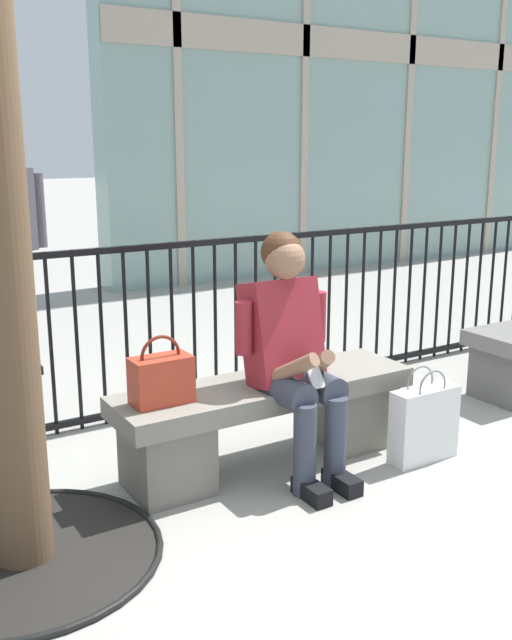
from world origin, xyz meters
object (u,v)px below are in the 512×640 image
at_px(shopping_bag, 424,423).
at_px(handbag_on_bench, 161,379).
at_px(stone_bench, 266,414).
at_px(seated_person_with_phone, 292,348).
at_px(bystander_at_railing, 7,235).

bearing_deg(shopping_bag, handbag_on_bench, 163.85).
xyz_separation_m(stone_bench, handbag_on_bench, (-0.58, -0.01, 0.30)).
height_order(stone_bench, seated_person_with_phone, seated_person_with_phone).
bearing_deg(seated_person_with_phone, shopping_bag, -21.42).
distance_m(seated_person_with_phone, bystander_at_railing, 2.52).
distance_m(stone_bench, bystander_at_railing, 2.46).
relative_size(seated_person_with_phone, handbag_on_bench, 3.71).
bearing_deg(handbag_on_bench, stone_bench, 0.99).
bearing_deg(shopping_bag, stone_bench, 151.93).
bearing_deg(shopping_bag, bystander_at_railing, 119.06).
xyz_separation_m(stone_bench, seated_person_with_phone, (0.07, -0.13, 0.38)).
bearing_deg(handbag_on_bench, bystander_at_railing, 93.76).
distance_m(stone_bench, shopping_bag, 0.83).
height_order(stone_bench, handbag_on_bench, handbag_on_bench).
relative_size(stone_bench, bystander_at_railing, 0.94).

